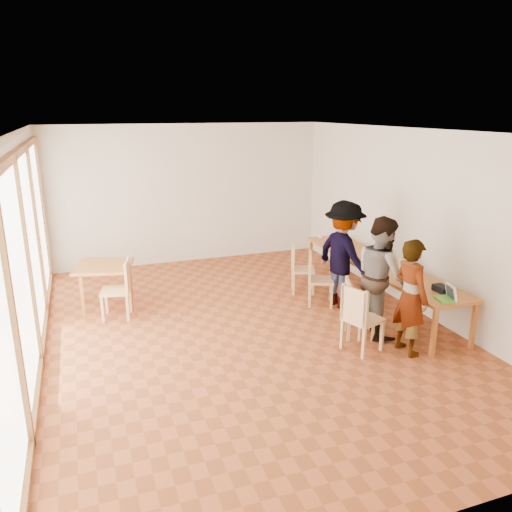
{
  "coord_description": "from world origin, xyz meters",
  "views": [
    {
      "loc": [
        -2.24,
        -6.68,
        3.3
      ],
      "look_at": [
        0.26,
        0.31,
        1.1
      ],
      "focal_mm": 35.0,
      "sensor_mm": 36.0,
      "label": 1
    }
  ],
  "objects": [
    {
      "name": "ground",
      "position": [
        0.0,
        0.0,
        0.0
      ],
      "size": [
        8.0,
        8.0,
        0.0
      ],
      "primitive_type": "plane",
      "color": "#A75028",
      "rests_on": "ground"
    },
    {
      "name": "wall_back",
      "position": [
        0.0,
        4.0,
        1.5
      ],
      "size": [
        6.0,
        0.1,
        3.0
      ],
      "primitive_type": "cube",
      "color": "beige",
      "rests_on": "ground"
    },
    {
      "name": "wall_front",
      "position": [
        0.0,
        -4.0,
        1.5
      ],
      "size": [
        6.0,
        0.1,
        3.0
      ],
      "primitive_type": "cube",
      "color": "beige",
      "rests_on": "ground"
    },
    {
      "name": "wall_right",
      "position": [
        3.0,
        0.0,
        1.5
      ],
      "size": [
        0.1,
        8.0,
        3.0
      ],
      "primitive_type": "cube",
      "color": "beige",
      "rests_on": "ground"
    },
    {
      "name": "window_wall",
      "position": [
        -2.96,
        0.0,
        1.5
      ],
      "size": [
        0.1,
        8.0,
        3.0
      ],
      "primitive_type": "cube",
      "color": "white",
      "rests_on": "ground"
    },
    {
      "name": "ceiling",
      "position": [
        0.0,
        0.0,
        3.02
      ],
      "size": [
        6.0,
        8.0,
        0.04
      ],
      "primitive_type": "cube",
      "color": "white",
      "rests_on": "wall_back"
    },
    {
      "name": "communal_table",
      "position": [
        2.5,
        0.32,
        0.7
      ],
      "size": [
        0.8,
        4.0,
        0.75
      ],
      "color": "#B76F28",
      "rests_on": "ground"
    },
    {
      "name": "side_table",
      "position": [
        -1.96,
        1.81,
        0.67
      ],
      "size": [
        0.9,
        0.9,
        0.75
      ],
      "rotation": [
        0.0,
        0.0,
        -0.25
      ],
      "color": "#B76F28",
      "rests_on": "ground"
    },
    {
      "name": "chair_near",
      "position": [
        1.25,
        -1.15,
        0.6
      ],
      "size": [
        0.58,
        0.58,
        0.52
      ],
      "rotation": [
        0.0,
        0.0,
        0.33
      ],
      "color": "#E1A470",
      "rests_on": "ground"
    },
    {
      "name": "chair_mid",
      "position": [
        1.44,
        -0.69,
        0.54
      ],
      "size": [
        0.53,
        0.53,
        0.47
      ],
      "rotation": [
        0.0,
        0.0,
        -0.37
      ],
      "color": "#E1A470",
      "rests_on": "ground"
    },
    {
      "name": "chair_far",
      "position": [
        1.48,
        0.67,
        0.57
      ],
      "size": [
        0.57,
        0.57,
        0.49
      ],
      "rotation": [
        0.0,
        0.0,
        -0.43
      ],
      "color": "#E1A470",
      "rests_on": "ground"
    },
    {
      "name": "chair_empty",
      "position": [
        1.45,
        1.33,
        0.56
      ],
      "size": [
        0.55,
        0.55,
        0.48
      ],
      "rotation": [
        0.0,
        0.0,
        -0.37
      ],
      "color": "#E1A470",
      "rests_on": "ground"
    },
    {
      "name": "chair_spare",
      "position": [
        -1.73,
        1.2,
        0.6
      ],
      "size": [
        0.54,
        0.54,
        0.52
      ],
      "rotation": [
        0.0,
        0.0,
        2.93
      ],
      "color": "#E1A470",
      "rests_on": "ground"
    },
    {
      "name": "person_near",
      "position": [
        1.91,
        -1.38,
        0.82
      ],
      "size": [
        0.44,
        0.63,
        1.64
      ],
      "primitive_type": "imported",
      "rotation": [
        0.0,
        0.0,
        1.65
      ],
      "color": "gray",
      "rests_on": "ground"
    },
    {
      "name": "person_mid",
      "position": [
        1.88,
        -0.7,
        0.91
      ],
      "size": [
        0.81,
        0.98,
        1.81
      ],
      "primitive_type": "imported",
      "rotation": [
        0.0,
        0.0,
        1.42
      ],
      "color": "gray",
      "rests_on": "ground"
    },
    {
      "name": "person_far",
      "position": [
        1.89,
        0.45,
        0.92
      ],
      "size": [
        0.9,
        1.3,
        1.84
      ],
      "primitive_type": "imported",
      "rotation": [
        0.0,
        0.0,
        1.77
      ],
      "color": "gray",
      "rests_on": "ground"
    },
    {
      "name": "laptop_near",
      "position": [
        2.43,
        -1.49,
        0.81
      ],
      "size": [
        0.28,
        0.3,
        0.22
      ],
      "rotation": [
        0.0,
        0.0,
        -0.2
      ],
      "color": "#58BF3A",
      "rests_on": "communal_table"
    },
    {
      "name": "laptop_mid",
      "position": [
        2.65,
        -0.17,
        0.8
      ],
      "size": [
        0.24,
        0.26,
        0.18
      ],
      "rotation": [
        0.0,
        0.0,
        0.38
      ],
      "color": "#58BF3A",
      "rests_on": "communal_table"
    },
    {
      "name": "laptop_far",
      "position": [
        2.57,
        0.57,
        0.81
      ],
      "size": [
        0.26,
        0.28,
        0.2
      ],
      "rotation": [
        0.0,
        0.0,
        0.27
      ],
      "color": "#58BF3A",
      "rests_on": "communal_table"
    },
    {
      "name": "yellow_mug",
      "position": [
        2.59,
        1.41,
        0.81
      ],
      "size": [
        0.17,
        0.17,
        0.11
      ],
      "primitive_type": "imported",
      "rotation": [
        0.0,
        0.0,
        0.22
      ],
      "color": "#EAA514",
      "rests_on": "communal_table"
    },
    {
      "name": "green_bottle",
      "position": [
        2.74,
        1.86,
        0.89
      ],
      "size": [
        0.07,
        0.07,
        0.28
      ],
      "primitive_type": "cylinder",
      "color": "#146B25",
      "rests_on": "communal_table"
    },
    {
      "name": "clear_glass",
      "position": [
        2.81,
        -0.4,
        0.8
      ],
      "size": [
        0.07,
        0.07,
        0.09
      ],
      "primitive_type": "cylinder",
      "color": "silver",
      "rests_on": "communal_table"
    },
    {
      "name": "condiment_cup",
      "position": [
        2.35,
        2.21,
        0.78
      ],
      "size": [
        0.08,
        0.08,
        0.06
      ],
      "primitive_type": "cylinder",
      "color": "white",
      "rests_on": "communal_table"
    },
    {
      "name": "pink_phone",
      "position": [
        2.75,
        -0.35,
        0.76
      ],
      "size": [
        0.05,
        0.1,
        0.01
      ],
      "primitive_type": "cube",
      "color": "#CF3D67",
      "rests_on": "communal_table"
    },
    {
      "name": "black_pouch",
      "position": [
        2.58,
        -1.21,
        0.8
      ],
      "size": [
        0.16,
        0.26,
        0.09
      ],
      "primitive_type": "cube",
      "color": "black",
      "rests_on": "communal_table"
    }
  ]
}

